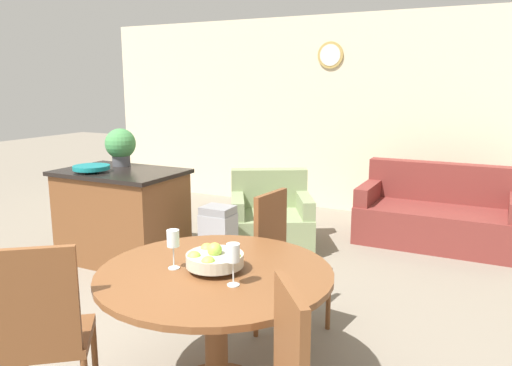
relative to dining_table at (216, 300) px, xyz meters
name	(u,v)px	position (x,y,z in m)	size (l,w,h in m)	color
wall_back	(352,115)	(-0.55, 4.53, 0.76)	(8.00, 0.09, 2.70)	beige
dining_table	(216,300)	(0.00, 0.00, 0.00)	(1.32, 1.32, 0.77)	brown
dining_chair_near_left	(45,328)	(-0.65, -0.61, -0.04)	(0.59, 0.59, 1.03)	brown
dining_chair_far_side	(283,258)	(0.02, 0.89, -0.04)	(0.47, 0.47, 1.03)	brown
fruit_bowl	(215,259)	(0.00, 0.00, 0.24)	(0.32, 0.32, 0.16)	#B7B29E
wine_glass_left	(173,240)	(-0.22, -0.08, 0.34)	(0.07, 0.07, 0.22)	silver
wine_glass_right	(233,255)	(0.19, -0.13, 0.34)	(0.07, 0.07, 0.22)	silver
kitchen_island	(122,215)	(-2.03, 1.52, -0.12)	(1.23, 0.82, 0.94)	brown
teal_bowl	(91,168)	(-2.21, 1.32, 0.38)	(0.35, 0.35, 0.06)	#147A7F
potted_plant	(121,145)	(-2.21, 1.74, 0.55)	(0.32, 0.32, 0.39)	#4C4C51
trash_bin	(218,238)	(-1.02, 1.72, -0.28)	(0.30, 0.26, 0.63)	#9E9EA3
couch	(438,217)	(0.77, 3.57, -0.30)	(1.72, 0.91, 0.87)	maroon
armchair	(271,222)	(-0.86, 2.57, -0.31)	(1.14, 1.12, 0.83)	gray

